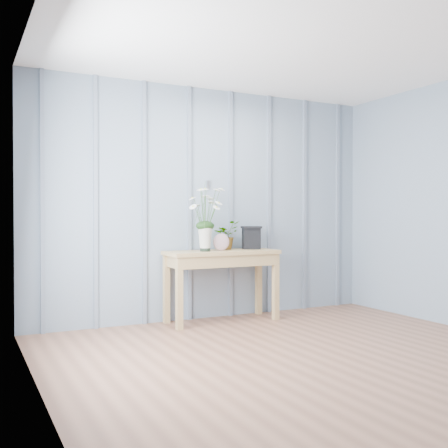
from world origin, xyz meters
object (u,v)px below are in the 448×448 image
sideboard (222,261)px  carved_box (251,237)px  daisy_vase (205,210)px  felt_disc_vessel (221,242)px

sideboard → carved_box: size_ratio=4.78×
sideboard → daisy_vase: size_ratio=1.77×
daisy_vase → carved_box: size_ratio=2.70×
daisy_vase → felt_disc_vessel: bearing=4.8°
sideboard → felt_disc_vessel: 0.21m
sideboard → carved_box: (0.38, 0.05, 0.24)m
carved_box → felt_disc_vessel: bearing=-170.1°
daisy_vase → felt_disc_vessel: daisy_vase is taller
daisy_vase → carved_box: 0.67m
daisy_vase → felt_disc_vessel: 0.39m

